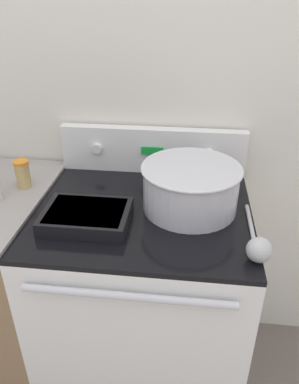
# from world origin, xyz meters

# --- Properties ---
(kitchen_wall) EXTENTS (8.00, 0.05, 2.50)m
(kitchen_wall) POSITION_xyz_m (0.00, 0.71, 1.25)
(kitchen_wall) COLOR silver
(kitchen_wall) RESTS_ON ground_plane
(stove_range) EXTENTS (0.77, 0.70, 0.90)m
(stove_range) POSITION_xyz_m (0.00, 0.34, 0.45)
(stove_range) COLOR white
(stove_range) RESTS_ON ground_plane
(control_panel) EXTENTS (0.77, 0.07, 0.19)m
(control_panel) POSITION_xyz_m (0.00, 0.65, 1.00)
(control_panel) COLOR white
(control_panel) RESTS_ON stove_range
(mixing_bowl) EXTENTS (0.35, 0.35, 0.16)m
(mixing_bowl) POSITION_xyz_m (0.16, 0.36, 0.99)
(mixing_bowl) COLOR silver
(mixing_bowl) RESTS_ON stove_range
(casserole_dish) EXTENTS (0.29, 0.21, 0.05)m
(casserole_dish) POSITION_xyz_m (-0.18, 0.23, 0.93)
(casserole_dish) COLOR black
(casserole_dish) RESTS_ON stove_range
(ladle) EXTENTS (0.08, 0.33, 0.08)m
(ladle) POSITION_xyz_m (0.37, 0.11, 0.94)
(ladle) COLOR #B7B7B7
(ladle) RESTS_ON stove_range
(spice_jar_orange_cap) EXTENTS (0.06, 0.06, 0.11)m
(spice_jar_orange_cap) POSITION_xyz_m (-0.48, 0.42, 0.97)
(spice_jar_orange_cap) COLOR tan
(spice_jar_orange_cap) RESTS_ON side_counter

